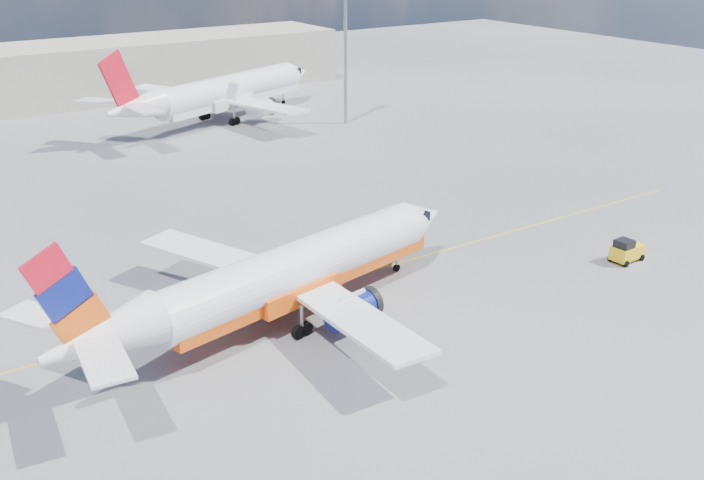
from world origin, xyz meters
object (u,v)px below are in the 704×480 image
second_jet (223,93)px  traffic_cone (382,316)px  gse_tug (626,251)px  main_jet (287,274)px

second_jet → traffic_cone: second_jet is taller
gse_tug → second_jet: bearing=92.1°
gse_tug → traffic_cone: gse_tug is taller
second_jet → main_jet: bearing=-132.9°
gse_tug → main_jet: bearing=163.7°
second_jet → traffic_cone: 57.72m
second_jet → traffic_cone: (-15.10, -55.61, -3.40)m
second_jet → gse_tug: second_jet is taller
gse_tug → traffic_cone: size_ratio=5.08×
traffic_cone → second_jet: bearing=74.8°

